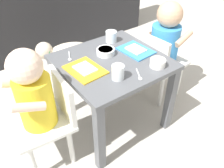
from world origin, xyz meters
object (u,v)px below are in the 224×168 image
at_px(water_cup_left, 111,37).
at_px(cereal_bowl_left_side, 106,51).
at_px(dining_table, 112,73).
at_px(seated_child_left, 37,98).
at_px(spoon_by_left_tray, 139,76).
at_px(spoon_by_right_tray, 70,57).
at_px(dog, 69,54).
at_px(veggie_bowl_far, 158,63).
at_px(food_tray_left, 85,69).
at_px(water_cup_right, 118,73).
at_px(food_tray_right, 135,50).
at_px(seated_child_right, 164,41).

xyz_separation_m(water_cup_left, cereal_bowl_left_side, (-0.11, -0.11, -0.01)).
distance_m(dining_table, seated_child_left, 0.44).
xyz_separation_m(spoon_by_left_tray, spoon_by_right_tray, (-0.19, 0.36, 0.00)).
xyz_separation_m(seated_child_left, spoon_by_right_tray, (0.27, 0.18, 0.04)).
relative_size(dog, veggie_bowl_far, 5.67).
height_order(seated_child_left, food_tray_left, seated_child_left).
height_order(water_cup_left, cereal_bowl_left_side, water_cup_left).
relative_size(dog, water_cup_left, 6.82).
relative_size(seated_child_left, veggie_bowl_far, 8.45).
relative_size(seated_child_left, water_cup_right, 9.50).
bearing_deg(food_tray_left, veggie_bowl_far, -30.59).
distance_m(food_tray_left, water_cup_left, 0.34).
bearing_deg(dog, veggie_bowl_far, -79.68).
bearing_deg(food_tray_right, food_tray_left, 180.00).
bearing_deg(water_cup_right, cereal_bowl_left_side, 69.58).
xyz_separation_m(seated_child_left, seated_child_right, (0.88, 0.05, 0.00)).
height_order(water_cup_left, spoon_by_right_tray, water_cup_left).
bearing_deg(food_tray_right, water_cup_right, -147.47).
bearing_deg(dog, cereal_bowl_left_side, -90.74).
height_order(dog, spoon_by_left_tray, spoon_by_left_tray).
height_order(cereal_bowl_left_side, spoon_by_left_tray, cereal_bowl_left_side).
height_order(seated_child_left, cereal_bowl_left_side, seated_child_left).
height_order(dog, spoon_by_right_tray, spoon_by_right_tray).
xyz_separation_m(seated_child_left, spoon_by_left_tray, (0.46, -0.18, 0.04)).
relative_size(food_tray_right, spoon_by_left_tray, 2.17).
distance_m(dog, veggie_bowl_far, 0.83).
bearing_deg(spoon_by_left_tray, seated_child_right, 28.92).
height_order(seated_child_left, water_cup_left, seated_child_left).
bearing_deg(food_tray_left, food_tray_right, 0.00).
relative_size(veggie_bowl_far, spoon_by_left_tray, 0.87).
distance_m(dining_table, food_tray_right, 0.19).
bearing_deg(seated_child_left, veggie_bowl_far, -15.98).
bearing_deg(water_cup_left, cereal_bowl_left_side, -137.52).
bearing_deg(spoon_by_left_tray, seated_child_left, 158.51).
bearing_deg(dining_table, dog, 88.53).
xyz_separation_m(dog, water_cup_right, (-0.09, -0.74, 0.27)).
bearing_deg(water_cup_right, dog, 82.99).
relative_size(food_tray_right, spoon_by_right_tray, 2.12).
distance_m(water_cup_right, spoon_by_right_tray, 0.33).
bearing_deg(dining_table, seated_child_left, -177.70).
distance_m(seated_child_left, veggie_bowl_far, 0.62).
xyz_separation_m(cereal_bowl_left_side, spoon_by_left_tray, (0.01, -0.27, -0.02)).
relative_size(seated_child_left, seated_child_right, 1.00).
distance_m(dog, water_cup_right, 0.79).
height_order(veggie_bowl_far, spoon_by_left_tray, veggie_bowl_far).
relative_size(water_cup_right, veggie_bowl_far, 0.89).
bearing_deg(dining_table, spoon_by_right_tray, 137.34).
xyz_separation_m(seated_child_left, water_cup_left, (0.56, 0.20, 0.06)).
bearing_deg(veggie_bowl_far, water_cup_left, 95.07).
relative_size(food_tray_left, spoon_by_left_tray, 2.29).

